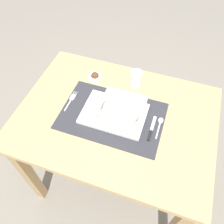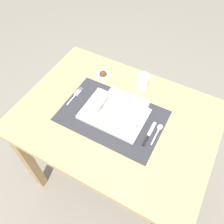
{
  "view_description": "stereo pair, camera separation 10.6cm",
  "coord_description": "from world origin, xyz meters",
  "px_view_note": "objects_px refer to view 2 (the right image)",
  "views": [
    {
      "loc": [
        0.19,
        -0.61,
        1.58
      ],
      "look_at": [
        -0.02,
        -0.01,
        0.73
      ],
      "focal_mm": 37.11,
      "sensor_mm": 36.0,
      "label": 1
    },
    {
      "loc": [
        0.29,
        -0.57,
        1.58
      ],
      "look_at": [
        -0.02,
        -0.01,
        0.73
      ],
      "focal_mm": 37.11,
      "sensor_mm": 36.0,
      "label": 2
    }
  ],
  "objects_px": {
    "spoon": "(159,129)",
    "butter_knife": "(148,135)",
    "porridge_bowl": "(121,113)",
    "drinking_glass": "(142,83)",
    "fork": "(76,95)",
    "condiment_saucer": "(103,75)",
    "dining_table": "(116,129)"
  },
  "relations": [
    {
      "from": "fork",
      "to": "condiment_saucer",
      "type": "bearing_deg",
      "value": 75.81
    },
    {
      "from": "spoon",
      "to": "dining_table",
      "type": "bearing_deg",
      "value": -176.44
    },
    {
      "from": "drinking_glass",
      "to": "porridge_bowl",
      "type": "bearing_deg",
      "value": -91.7
    },
    {
      "from": "porridge_bowl",
      "to": "drinking_glass",
      "type": "bearing_deg",
      "value": 88.3
    },
    {
      "from": "spoon",
      "to": "porridge_bowl",
      "type": "bearing_deg",
      "value": -175.03
    },
    {
      "from": "spoon",
      "to": "butter_knife",
      "type": "height_order",
      "value": "spoon"
    },
    {
      "from": "porridge_bowl",
      "to": "dining_table",
      "type": "bearing_deg",
      "value": 176.11
    },
    {
      "from": "butter_knife",
      "to": "porridge_bowl",
      "type": "bearing_deg",
      "value": 171.14
    },
    {
      "from": "spoon",
      "to": "butter_knife",
      "type": "xyz_separation_m",
      "value": [
        -0.03,
        -0.05,
        -0.0
      ]
    },
    {
      "from": "spoon",
      "to": "drinking_glass",
      "type": "bearing_deg",
      "value": 128.15
    },
    {
      "from": "dining_table",
      "to": "butter_knife",
      "type": "distance_m",
      "value": 0.21
    },
    {
      "from": "porridge_bowl",
      "to": "spoon",
      "type": "relative_size",
      "value": 1.68
    },
    {
      "from": "dining_table",
      "to": "fork",
      "type": "xyz_separation_m",
      "value": [
        -0.24,
        0.02,
        0.11
      ]
    },
    {
      "from": "butter_knife",
      "to": "fork",
      "type": "bearing_deg",
      "value": 174.53
    },
    {
      "from": "porridge_bowl",
      "to": "fork",
      "type": "bearing_deg",
      "value": 175.86
    },
    {
      "from": "fork",
      "to": "drinking_glass",
      "type": "xyz_separation_m",
      "value": [
        0.27,
        0.21,
        0.03
      ]
    },
    {
      "from": "condiment_saucer",
      "to": "dining_table",
      "type": "bearing_deg",
      "value": -47.49
    },
    {
      "from": "butter_knife",
      "to": "drinking_glass",
      "type": "height_order",
      "value": "drinking_glass"
    },
    {
      "from": "porridge_bowl",
      "to": "spoon",
      "type": "xyz_separation_m",
      "value": [
        0.18,
        0.02,
        -0.03
      ]
    },
    {
      "from": "fork",
      "to": "spoon",
      "type": "height_order",
      "value": "spoon"
    },
    {
      "from": "spoon",
      "to": "fork",
      "type": "bearing_deg",
      "value": 177.95
    },
    {
      "from": "butter_knife",
      "to": "drinking_glass",
      "type": "bearing_deg",
      "value": 120.74
    },
    {
      "from": "fork",
      "to": "drinking_glass",
      "type": "bearing_deg",
      "value": 39.09
    },
    {
      "from": "spoon",
      "to": "butter_knife",
      "type": "relative_size",
      "value": 0.86
    },
    {
      "from": "porridge_bowl",
      "to": "butter_knife",
      "type": "height_order",
      "value": "porridge_bowl"
    },
    {
      "from": "spoon",
      "to": "condiment_saucer",
      "type": "xyz_separation_m",
      "value": [
        -0.39,
        0.18,
        0.0
      ]
    },
    {
      "from": "butter_knife",
      "to": "drinking_glass",
      "type": "distance_m",
      "value": 0.29
    },
    {
      "from": "spoon",
      "to": "drinking_glass",
      "type": "xyz_separation_m",
      "value": [
        -0.17,
        0.2,
        0.03
      ]
    },
    {
      "from": "dining_table",
      "to": "condiment_saucer",
      "type": "bearing_deg",
      "value": 132.51
    },
    {
      "from": "porridge_bowl",
      "to": "butter_knife",
      "type": "bearing_deg",
      "value": -9.53
    },
    {
      "from": "fork",
      "to": "condiment_saucer",
      "type": "xyz_separation_m",
      "value": [
        0.05,
        0.18,
        0.01
      ]
    },
    {
      "from": "porridge_bowl",
      "to": "spoon",
      "type": "bearing_deg",
      "value": 7.73
    }
  ]
}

